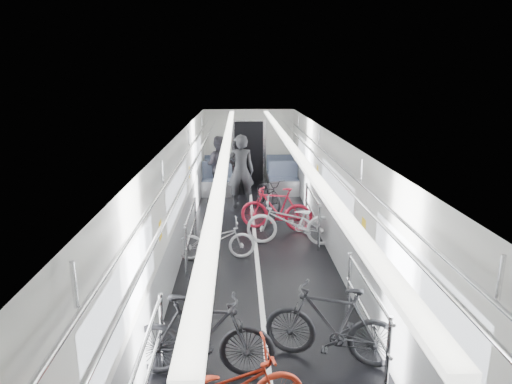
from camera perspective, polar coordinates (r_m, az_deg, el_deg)
car_shell at (r=10.29m, az=-0.25°, el=1.09°), size 3.02×14.01×2.41m
bike_left_mid at (r=5.66m, az=-6.81°, el=-17.47°), size 1.78×0.64×1.05m
bike_left_far at (r=8.95m, az=-5.02°, el=-5.92°), size 1.55×0.65×0.80m
bike_right_near at (r=5.96m, az=9.45°, el=-15.94°), size 1.77×1.00×1.02m
bike_right_mid at (r=9.65m, az=4.49°, el=-3.73°), size 1.98×0.89×1.01m
bike_right_far at (r=10.52m, az=2.57°, el=-2.11°), size 1.76×0.92×1.02m
bike_aisle at (r=12.29m, az=1.60°, el=-0.09°), size 1.04×1.70×0.84m
person_standing at (r=12.23m, az=-1.92°, el=2.60°), size 0.75×0.52×1.99m
person_seated at (r=13.76m, az=-4.72°, el=3.38°), size 0.94×0.78×1.75m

